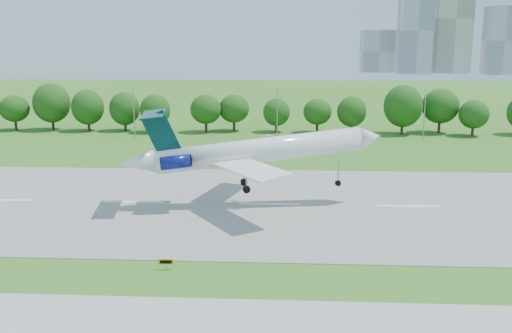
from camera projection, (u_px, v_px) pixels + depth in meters
The scene contains 9 objects.
ground at pixel (459, 277), 57.47m from camera, with size 600.00×600.00×0.00m, color #36651A.
runway at pixel (408, 206), 81.84m from camera, with size 400.00×45.00×0.08m, color gray.
tree_line at pixel (356, 110), 145.87m from camera, with size 288.40×8.40×10.40m.
light_poles at pixel (350, 114), 136.22m from camera, with size 175.90×0.25×12.19m.
skyline at pixel (446, 32), 426.46m from camera, with size 127.00×52.00×80.00m.
airliner at pixel (246, 151), 81.12m from camera, with size 37.53×26.91×11.69m.
taxi_sign_left at pixel (166, 262), 59.07m from camera, with size 1.69×0.31×1.18m.
service_vehicle_a at pixel (269, 137), 138.88m from camera, with size 1.13×3.23×1.07m, color white.
service_vehicle_b at pixel (300, 141), 133.10m from camera, with size 1.44×3.59×1.22m, color silver.
Camera 1 is at (-17.49, -54.81, 23.18)m, focal length 40.00 mm.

